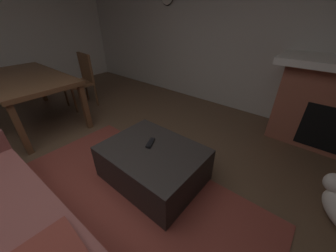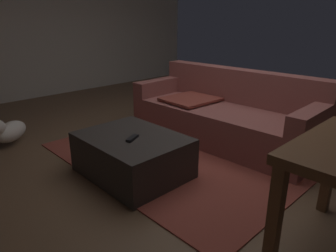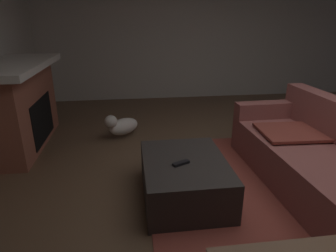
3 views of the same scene
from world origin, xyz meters
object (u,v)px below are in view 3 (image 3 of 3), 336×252
Objects in this scene: couch at (324,163)px; small_dog at (122,126)px; ottoman_coffee_table at (184,179)px; fireplace at (17,105)px; tv_remote at (181,163)px.

couch reaches higher than small_dog.
couch reaches higher than ottoman_coffee_table.
tv_remote is (1.53, 1.86, -0.16)m from fireplace.
couch is at bearing 65.05° from fireplace.
ottoman_coffee_table is 0.22m from tv_remote.
couch is 14.15× the size of tv_remote.
small_dog is (-1.54, -0.61, -0.01)m from ottoman_coffee_table.
couch is 2.54m from small_dog.
ottoman_coffee_table is at bearing 120.58° from tv_remote.
tv_remote is 1.72m from small_dog.
tv_remote is at bearing -89.57° from couch.
tv_remote is 0.32× the size of small_dog.
tv_remote is (0.01, -1.41, 0.10)m from couch.
couch is at bearing 50.86° from small_dog.
fireplace is 1.36m from small_dog.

